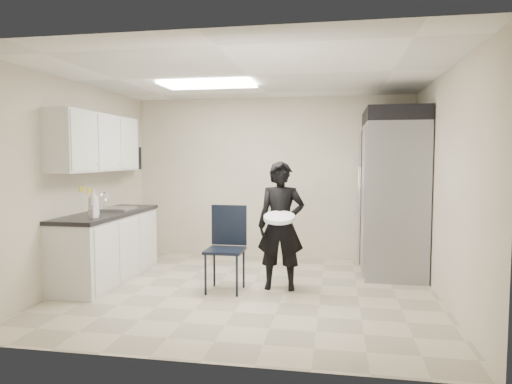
% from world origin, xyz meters
% --- Properties ---
extents(floor, '(4.50, 4.50, 0.00)m').
position_xyz_m(floor, '(0.00, 0.00, 0.00)').
color(floor, '#B6AB8F').
rests_on(floor, ground).
extents(ceiling, '(4.50, 4.50, 0.00)m').
position_xyz_m(ceiling, '(0.00, 0.00, 2.60)').
color(ceiling, white).
rests_on(ceiling, back_wall).
extents(back_wall, '(4.50, 0.00, 4.50)m').
position_xyz_m(back_wall, '(0.00, 2.00, 1.30)').
color(back_wall, beige).
rests_on(back_wall, floor).
extents(left_wall, '(0.00, 4.00, 4.00)m').
position_xyz_m(left_wall, '(-2.25, 0.00, 1.30)').
color(left_wall, beige).
rests_on(left_wall, floor).
extents(right_wall, '(0.00, 4.00, 4.00)m').
position_xyz_m(right_wall, '(2.25, 0.00, 1.30)').
color(right_wall, beige).
rests_on(right_wall, floor).
extents(ceiling_panel, '(1.20, 0.60, 0.02)m').
position_xyz_m(ceiling_panel, '(-0.60, 0.40, 2.57)').
color(ceiling_panel, white).
rests_on(ceiling_panel, ceiling).
extents(lower_counter, '(0.60, 1.90, 0.86)m').
position_xyz_m(lower_counter, '(-1.95, 0.20, 0.43)').
color(lower_counter, silver).
rests_on(lower_counter, floor).
extents(countertop, '(0.64, 1.95, 0.05)m').
position_xyz_m(countertop, '(-1.95, 0.20, 0.89)').
color(countertop, black).
rests_on(countertop, lower_counter).
extents(sink, '(0.42, 0.40, 0.14)m').
position_xyz_m(sink, '(-1.93, 0.45, 0.87)').
color(sink, gray).
rests_on(sink, countertop).
extents(faucet, '(0.02, 0.02, 0.24)m').
position_xyz_m(faucet, '(-2.13, 0.45, 1.02)').
color(faucet, silver).
rests_on(faucet, countertop).
extents(upper_cabinets, '(0.35, 1.80, 0.75)m').
position_xyz_m(upper_cabinets, '(-2.08, 0.20, 1.83)').
color(upper_cabinets, silver).
rests_on(upper_cabinets, left_wall).
extents(towel_dispenser, '(0.22, 0.30, 0.35)m').
position_xyz_m(towel_dispenser, '(-2.14, 1.35, 1.62)').
color(towel_dispenser, black).
rests_on(towel_dispenser, left_wall).
extents(notice_sticker_left, '(0.00, 0.12, 0.07)m').
position_xyz_m(notice_sticker_left, '(-2.24, 0.10, 1.22)').
color(notice_sticker_left, yellow).
rests_on(notice_sticker_left, left_wall).
extents(notice_sticker_right, '(0.00, 0.12, 0.07)m').
position_xyz_m(notice_sticker_right, '(-2.24, 0.30, 1.18)').
color(notice_sticker_right, yellow).
rests_on(notice_sticker_right, left_wall).
extents(commercial_fridge, '(0.80, 1.35, 2.10)m').
position_xyz_m(commercial_fridge, '(1.83, 1.27, 1.05)').
color(commercial_fridge, gray).
rests_on(commercial_fridge, floor).
extents(fridge_compressor, '(0.80, 1.35, 0.20)m').
position_xyz_m(fridge_compressor, '(1.83, 1.27, 2.20)').
color(fridge_compressor, black).
rests_on(fridge_compressor, commercial_fridge).
extents(folding_chair, '(0.45, 0.45, 1.01)m').
position_xyz_m(folding_chair, '(-0.27, -0.06, 0.51)').
color(folding_chair, black).
rests_on(folding_chair, floor).
extents(man_tuxedo, '(0.60, 0.41, 1.59)m').
position_xyz_m(man_tuxedo, '(0.38, 0.17, 0.79)').
color(man_tuxedo, black).
rests_on(man_tuxedo, floor).
extents(bucket_lid, '(0.39, 0.39, 0.05)m').
position_xyz_m(bucket_lid, '(0.39, -0.08, 0.92)').
color(bucket_lid, silver).
rests_on(bucket_lid, man_tuxedo).
extents(soap_bottle_a, '(0.18, 0.18, 0.34)m').
position_xyz_m(soap_bottle_a, '(-1.85, -0.31, 1.08)').
color(soap_bottle_a, white).
rests_on(soap_bottle_a, countertop).
extents(soap_bottle_b, '(0.10, 0.10, 0.17)m').
position_xyz_m(soap_bottle_b, '(-1.80, -0.39, 1.00)').
color(soap_bottle_b, '#B1AFBB').
rests_on(soap_bottle_b, countertop).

